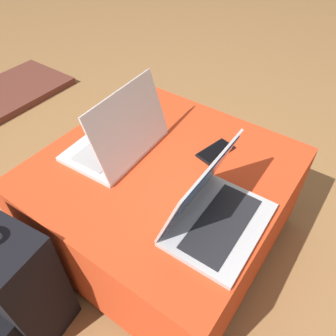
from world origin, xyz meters
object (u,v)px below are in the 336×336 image
backpack (10,287)px  laptop_near (213,211)px  laptop_far (119,138)px  cell_phone (216,151)px

backpack → laptop_near: bearing=38.1°
laptop_far → laptop_near: bearing=75.3°
laptop_near → backpack: laptop_near is taller
laptop_near → cell_phone: laptop_near is taller
laptop_near → backpack: size_ratio=0.62×
laptop_near → backpack: (-0.46, 0.46, -0.26)m
laptop_far → cell_phone: laptop_far is taller
laptop_far → backpack: 0.61m
laptop_far → cell_phone: (0.19, -0.30, -0.05)m
laptop_near → laptop_far: (0.09, 0.44, 0.00)m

